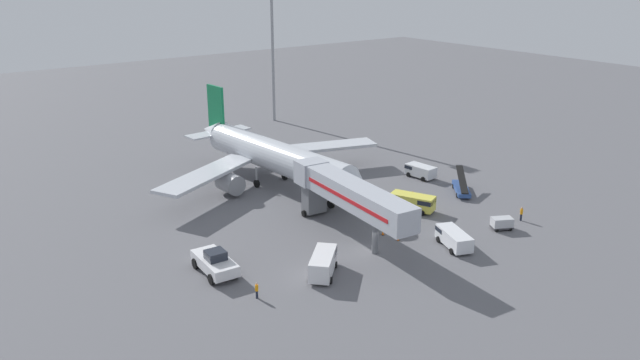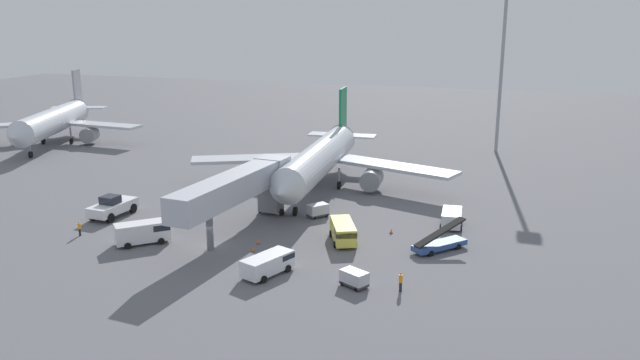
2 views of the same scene
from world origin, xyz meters
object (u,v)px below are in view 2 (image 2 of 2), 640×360
object	(u,v)px
jet_bridge	(239,187)
service_van_far_right	(452,217)
safety_cone_charlie	(258,242)
airplane_at_gate	(320,159)
baggage_cart_outer_right	(318,210)
safety_cone_bravo	(253,249)
ground_crew_worker_foreground	(79,228)
pushback_tug	(112,207)
belt_loader_truck	(440,243)
ground_crew_worker_midground	(401,281)
service_van_rear_right	(343,231)
apron_light_mast	(504,38)
safety_cone_alpha	(391,231)
service_van_far_left	(269,263)
service_van_rear_left	(144,231)
airplane_background	(54,121)
baggage_cart_mid_left	(354,278)

from	to	relation	value
jet_bridge	service_van_far_right	bearing A→B (deg)	23.21
service_van_far_right	safety_cone_charlie	distance (m)	21.78
airplane_at_gate	safety_cone_charlie	bearing A→B (deg)	-88.33
baggage_cart_outer_right	safety_cone_bravo	bearing A→B (deg)	-101.61
ground_crew_worker_foreground	pushback_tug	bearing A→B (deg)	96.13
jet_bridge	ground_crew_worker_foreground	xyz separation A→B (m)	(-15.77, -6.48, -4.21)
belt_loader_truck	ground_crew_worker_midground	xyz separation A→B (m)	(-1.73, -10.90, 0.19)
airplane_at_gate	service_van_far_right	size ratio (longest dim) A/B	8.11
belt_loader_truck	safety_cone_charlie	world-z (taller)	belt_loader_truck
service_van_rear_right	apron_light_mast	xyz separation A→B (m)	(12.14, 51.01, 17.79)
safety_cone_bravo	jet_bridge	bearing A→B (deg)	126.66
pushback_tug	ground_crew_worker_foreground	world-z (taller)	pushback_tug
safety_cone_alpha	safety_cone_charlie	bearing A→B (deg)	-148.45
ground_crew_worker_foreground	safety_cone_bravo	size ratio (longest dim) A/B	3.26
service_van_far_right	apron_light_mast	distance (m)	45.95
service_van_far_left	belt_loader_truck	bearing A→B (deg)	38.22
service_van_rear_left	apron_light_mast	distance (m)	68.17
pushback_tug	safety_cone_bravo	distance (m)	20.89
service_van_rear_left	baggage_cart_outer_right	bearing A→B (deg)	44.58
pushback_tug	ground_crew_worker_foreground	bearing A→B (deg)	-83.87
airplane_at_gate	safety_cone_bravo	distance (m)	24.77
belt_loader_truck	pushback_tug	bearing A→B (deg)	-178.63
pushback_tug	service_van_far_right	xyz separation A→B (m)	(37.98, 8.90, -0.13)
ground_crew_worker_foreground	airplane_background	xyz separation A→B (m)	(-36.06, 39.30, 3.39)
service_van_rear_right	safety_cone_bravo	bearing A→B (deg)	-145.18
safety_cone_alpha	safety_cone_bravo	distance (m)	15.39
pushback_tug	safety_cone_charlie	distance (m)	20.11
airplane_at_gate	service_van_rear_left	size ratio (longest dim) A/B	6.93
airplane_background	apron_light_mast	bearing A→B (deg)	13.88
service_van_far_right	safety_cone_bravo	xyz separation A→B (m)	(-17.79, -14.17, -0.82)
service_van_far_left	apron_light_mast	xyz separation A→B (m)	(16.20, 61.18, 17.91)
belt_loader_truck	jet_bridge	bearing A→B (deg)	-176.71
service_van_far_left	service_van_rear_right	xyz separation A→B (m)	(4.07, 10.18, 0.12)
ground_crew_worker_midground	safety_cone_alpha	distance (m)	14.96
service_van_far_right	service_van_rear_left	bearing A→B (deg)	-152.16
baggage_cart_mid_left	service_van_rear_right	bearing A→B (deg)	111.28
baggage_cart_outer_right	airplane_background	world-z (taller)	airplane_background
airplane_at_gate	service_van_far_right	bearing A→B (deg)	-28.64
service_van_far_right	ground_crew_worker_foreground	bearing A→B (deg)	-157.16
service_van_far_left	ground_crew_worker_midground	bearing A→B (deg)	0.18
belt_loader_truck	apron_light_mast	xyz separation A→B (m)	(2.32, 50.25, 18.24)
service_van_far_right	ground_crew_worker_midground	distance (m)	18.98
safety_cone_charlie	jet_bridge	bearing A→B (deg)	139.99
pushback_tug	safety_cone_alpha	distance (m)	32.46
airplane_background	apron_light_mast	distance (m)	79.11
ground_crew_worker_midground	pushback_tug	bearing A→B (deg)	164.52
baggage_cart_mid_left	safety_cone_bravo	size ratio (longest dim) A/B	5.57
pushback_tug	baggage_cart_mid_left	size ratio (longest dim) A/B	2.33
airplane_at_gate	pushback_tug	size ratio (longest dim) A/B	5.81
pushback_tug	service_van_rear_left	xyz separation A→B (m)	(8.59, -6.63, 0.09)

